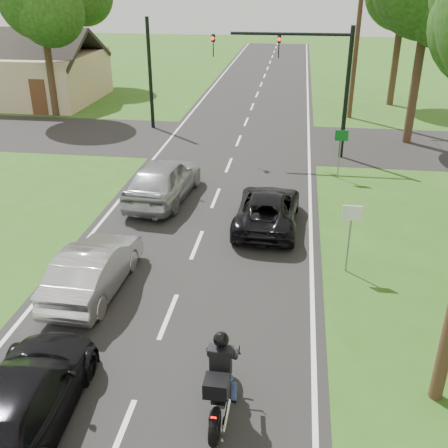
{
  "coord_description": "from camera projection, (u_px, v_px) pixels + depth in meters",
  "views": [
    {
      "loc": [
        2.98,
        -10.88,
        7.98
      ],
      "look_at": [
        1.03,
        3.0,
        1.3
      ],
      "focal_mm": 42.0,
      "sensor_mm": 36.0,
      "label": 1
    }
  ],
  "objects": [
    {
      "name": "sign_white",
      "position": [
        351.0,
        223.0,
        14.92
      ],
      "size": [
        0.55,
        0.07,
        2.12
      ],
      "color": "slate",
      "rests_on": "ground"
    },
    {
      "name": "utility_pole_far",
      "position": [
        358.0,
        30.0,
        30.24
      ],
      "size": [
        1.6,
        0.28,
        10.0
      ],
      "color": "#4F3524",
      "rests_on": "ground"
    },
    {
      "name": "sign_green",
      "position": [
        341.0,
        142.0,
        22.05
      ],
      "size": [
        0.55,
        0.07,
        2.12
      ],
      "color": "slate",
      "rests_on": "ground"
    },
    {
      "name": "cross_road",
      "position": [
        239.0,
        141.0,
        27.83
      ],
      "size": [
        60.0,
        7.0,
        0.01
      ],
      "primitive_type": "cube",
      "color": "black",
      "rests_on": "ground"
    },
    {
      "name": "road",
      "position": [
        223.0,
        180.0,
        22.47
      ],
      "size": [
        8.0,
        100.0,
        0.01
      ],
      "primitive_type": "cube",
      "color": "black",
      "rests_on": "ground"
    },
    {
      "name": "motorcycle_rider",
      "position": [
        221.0,
        383.0,
        10.23
      ],
      "size": [
        0.64,
        2.24,
        1.94
      ],
      "rotation": [
        0.0,
        0.0,
        -0.01
      ],
      "color": "black",
      "rests_on": "ground"
    },
    {
      "name": "silver_sedan",
      "position": [
        94.0,
        268.0,
        14.36
      ],
      "size": [
        1.6,
        4.22,
        1.38
      ],
      "primitive_type": "imported",
      "rotation": [
        0.0,
        0.0,
        3.11
      ],
      "color": "#BDBCC2",
      "rests_on": "road"
    },
    {
      "name": "ground",
      "position": [
        168.0,
        316.0,
        13.53
      ],
      "size": [
        140.0,
        140.0,
        0.0
      ],
      "primitive_type": "plane",
      "color": "#2D5317",
      "rests_on": "ground"
    },
    {
      "name": "house",
      "position": [
        23.0,
        74.0,
        36.23
      ],
      "size": [
        10.2,
        8.0,
        4.84
      ],
      "color": "tan",
      "rests_on": "ground"
    },
    {
      "name": "dark_car_behind",
      "position": [
        22.0,
        399.0,
        9.96
      ],
      "size": [
        2.11,
        4.66,
        1.32
      ],
      "primitive_type": "imported",
      "rotation": [
        0.0,
        0.0,
        3.2
      ],
      "color": "black",
      "rests_on": "road"
    },
    {
      "name": "traffic_signal",
      "position": [
        307.0,
        68.0,
        23.85
      ],
      "size": [
        6.38,
        0.44,
        6.0
      ],
      "color": "black",
      "rests_on": "ground"
    },
    {
      "name": "signal_pole_far",
      "position": [
        150.0,
        74.0,
        28.98
      ],
      "size": [
        0.2,
        0.2,
        6.0
      ],
      "primitive_type": "cylinder",
      "color": "black",
      "rests_on": "ground"
    },
    {
      "name": "dark_suv",
      "position": [
        268.0,
        209.0,
        18.18
      ],
      "size": [
        2.21,
        4.55,
        1.25
      ],
      "primitive_type": "imported",
      "rotation": [
        0.0,
        0.0,
        3.11
      ],
      "color": "black",
      "rests_on": "road"
    },
    {
      "name": "tree_left_near",
      "position": [
        44.0,
        3.0,
        29.88
      ],
      "size": [
        5.12,
        4.96,
        9.22
      ],
      "color": "#332316",
      "rests_on": "ground"
    },
    {
      "name": "silver_suv",
      "position": [
        163.0,
        179.0,
        20.21
      ],
      "size": [
        2.4,
        5.06,
        1.67
      ],
      "primitive_type": "imported",
      "rotation": [
        0.0,
        0.0,
        3.05
      ],
      "color": "#A7AAAF",
      "rests_on": "road"
    }
  ]
}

